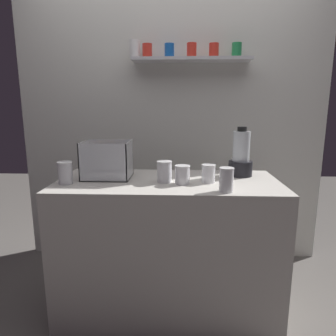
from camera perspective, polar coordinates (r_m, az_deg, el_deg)
The scene contains 10 objects.
ground_plane at distance 2.30m, azimuth 0.00°, elevation -24.67°, with size 8.00×8.00×0.00m, color slate.
counter at distance 2.06m, azimuth 0.00°, elevation -14.57°, with size 1.40×0.64×0.90m, color beige.
back_wall_unit at distance 2.62m, azimuth 0.80°, elevation 9.61°, with size 2.60×0.24×2.50m.
carrot_display_bin at distance 2.00m, azimuth -11.49°, elevation 0.29°, with size 0.30×0.25×0.24m.
blender_pitcher at distance 2.07m, azimuth 13.64°, elevation 2.07°, with size 0.16×0.16×0.33m.
juice_cup_beet_far_left at distance 1.92m, azimuth -18.91°, elevation -1.11°, with size 0.09×0.09×0.13m.
juice_cup_mango_left at distance 1.85m, azimuth -0.69°, elevation -0.93°, with size 0.09×0.09×0.13m.
juice_cup_carrot_middle at distance 1.81m, azimuth 2.74°, elevation -1.49°, with size 0.09×0.09×0.11m.
juice_cup_carrot_right at distance 1.86m, azimuth 7.66°, elevation -1.17°, with size 0.09×0.09×0.11m.
juice_cup_carrot_far_right at distance 1.67m, azimuth 11.00°, elevation -2.37°, with size 0.08×0.08×0.13m.
Camera 1 is at (0.08, -1.85, 1.37)m, focal length 32.14 mm.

